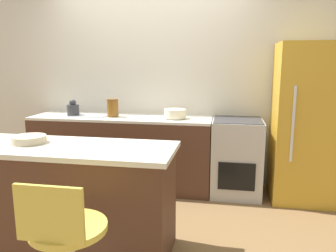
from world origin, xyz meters
TOP-DOWN VIEW (x-y plane):
  - ground_plane at (0.00, 0.00)m, footprint 14.00×14.00m
  - wall_back at (0.00, 0.64)m, footprint 8.00×0.06m
  - back_counter at (-0.34, 0.32)m, footprint 2.24×0.59m
  - kitchen_island at (-0.30, -1.16)m, footprint 1.74×0.65m
  - oven_range at (1.08, 0.31)m, footprint 0.58×0.60m
  - refrigerator at (1.81, 0.30)m, footprint 0.66×0.65m
  - stool_chair at (0.05, -1.88)m, footprint 0.46×0.46m
  - kettle at (-0.95, 0.29)m, footprint 0.15×0.15m
  - mixing_bowl at (0.35, 0.29)m, footprint 0.26×0.26m
  - canister_jar at (-0.43, 0.29)m, footprint 0.15×0.15m
  - fruit_bowl at (-0.64, -1.14)m, footprint 0.27×0.27m

SIDE VIEW (x-z plane):
  - ground_plane at x=0.00m, z-range 0.00..0.00m
  - stool_chair at x=0.05m, z-range -0.02..0.90m
  - back_counter at x=-0.34m, z-range 0.00..0.90m
  - kitchen_island at x=-0.30m, z-range 0.00..0.90m
  - oven_range at x=1.08m, z-range 0.00..0.90m
  - refrigerator at x=1.81m, z-range 0.00..1.76m
  - fruit_bowl at x=-0.64m, z-range 0.90..0.96m
  - mixing_bowl at x=0.35m, z-range 0.90..1.01m
  - kettle at x=-0.95m, z-range 0.88..1.08m
  - canister_jar at x=-0.43m, z-range 0.90..1.12m
  - wall_back at x=0.00m, z-range 0.00..2.60m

